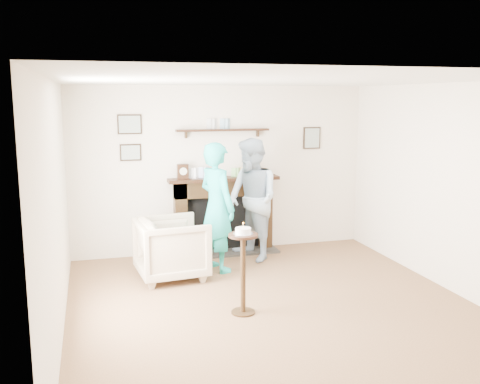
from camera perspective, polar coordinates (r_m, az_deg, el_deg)
name	(u,v)px	position (r m, az deg, el deg)	size (l,w,h in m)	color
ground	(276,310)	(6.08, 3.90, -12.46)	(5.00, 5.00, 0.00)	brown
room_shell	(258,158)	(6.31, 1.97, 3.66)	(4.54, 5.02, 2.52)	silver
armchair	(172,277)	(7.15, -7.22, -9.01)	(0.85, 0.87, 0.79)	tan
man	(252,259)	(7.86, 1.25, -7.15)	(0.86, 0.67, 1.76)	#CBE8FF
woman	(218,269)	(7.40, -2.41, -8.26)	(0.64, 0.42, 1.75)	#21BFA9
pedestal_table	(243,258)	(5.78, 0.33, -7.02)	(0.32, 0.32, 1.02)	black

